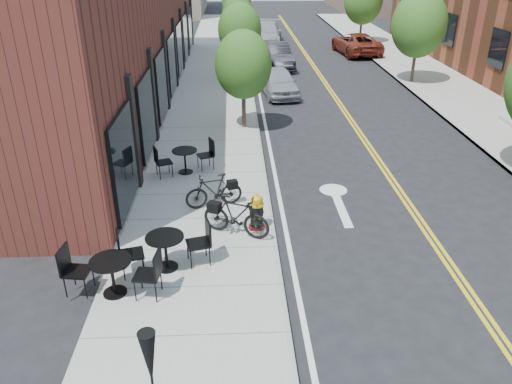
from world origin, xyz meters
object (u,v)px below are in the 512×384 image
object	(u,v)px
bicycle_left	(214,191)
bistro_set_b	(165,248)
bicycle_right	(236,216)
bistro_set_c	(185,158)
parked_car_a	(278,82)
parked_car_c	(266,34)
parked_car_far	(356,43)
patio_umbrella	(150,367)
bistro_set_a	(112,272)
parked_car_b	(276,56)
fire_hydrant	(257,212)

from	to	relation	value
bicycle_left	bistro_set_b	distance (m)	3.11
bicycle_left	bicycle_right	distance (m)	1.67
bistro_set_b	bistro_set_c	world-z (taller)	bistro_set_b
parked_car_a	parked_car_c	bearing A→B (deg)	81.52
bicycle_left	bistro_set_b	world-z (taller)	bistro_set_b
parked_car_a	parked_car_far	xyz separation A→B (m)	(6.17, 10.05, 0.04)
bicycle_left	patio_umbrella	bearing A→B (deg)	-19.84
bistro_set_b	bicycle_right	bearing A→B (deg)	26.39
bistro_set_a	bistro_set_b	size ratio (longest dim) A/B	1.00
bistro_set_b	parked_car_a	size ratio (longest dim) A/B	0.53
patio_umbrella	bicycle_right	bearing A→B (deg)	78.43
parked_car_a	parked_car_b	distance (m)	6.17
bicycle_left	bistro_set_c	world-z (taller)	bistro_set_c
bicycle_right	parked_car_far	xyz separation A→B (m)	(8.41, 23.53, 0.04)
parked_car_far	parked_car_c	bearing A→B (deg)	-39.95
parked_car_b	parked_car_far	xyz separation A→B (m)	(5.80, 3.89, -0.02)
bicycle_left	parked_car_far	xyz separation A→B (m)	(9.00, 21.97, 0.10)
bistro_set_b	parked_car_c	world-z (taller)	parked_car_c
parked_car_b	patio_umbrella	bearing A→B (deg)	-105.75
bistro_set_b	patio_umbrella	xyz separation A→B (m)	(0.39, -4.49, 0.97)
parked_car_a	parked_car_c	size ratio (longest dim) A/B	0.71
fire_hydrant	bistro_set_b	distance (m)	2.73
parked_car_c	bicycle_right	bearing A→B (deg)	-87.80
bicycle_right	parked_car_far	size ratio (longest dim) A/B	0.36
bicycle_left	patio_umbrella	size ratio (longest dim) A/B	0.77
patio_umbrella	parked_car_a	world-z (taller)	patio_umbrella
bistro_set_a	parked_car_a	size ratio (longest dim) A/B	0.53
bicycle_left	parked_car_far	world-z (taller)	parked_car_far
bicycle_left	bicycle_right	world-z (taller)	bicycle_right
bistro_set_b	patio_umbrella	bearing A→B (deg)	-99.53
bicycle_left	bistro_set_b	bearing A→B (deg)	-33.88
fire_hydrant	bistro_set_c	bearing A→B (deg)	97.54
patio_umbrella	parked_car_c	size ratio (longest dim) A/B	0.39
bistro_set_a	parked_car_b	world-z (taller)	parked_car_b
fire_hydrant	parked_car_c	xyz separation A→B (m)	(1.99, 27.14, 0.21)
bistro_set_c	parked_car_c	bearing A→B (deg)	58.43
bistro_set_c	fire_hydrant	bearing A→B (deg)	-81.12
bicycle_left	parked_car_b	size ratio (longest dim) A/B	0.37
fire_hydrant	parked_car_b	distance (m)	19.43
fire_hydrant	parked_car_c	bearing A→B (deg)	62.83
bistro_set_a	parked_car_far	world-z (taller)	parked_car_far
bistro_set_c	parked_car_b	bearing A→B (deg)	53.40
fire_hydrant	bicycle_right	size ratio (longest dim) A/B	0.54
parked_car_far	bistro_set_b	bearing A→B (deg)	61.95
patio_umbrella	parked_car_b	world-z (taller)	patio_umbrella
bistro_set_b	bistro_set_c	size ratio (longest dim) A/B	1.08
fire_hydrant	parked_car_far	world-z (taller)	parked_car_far
parked_car_c	parked_car_far	bearing A→B (deg)	-26.31
fire_hydrant	parked_car_far	size ratio (longest dim) A/B	0.19
bicycle_left	parked_car_far	bearing A→B (deg)	142.49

